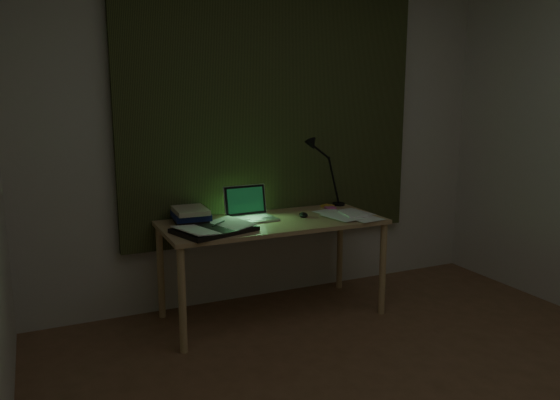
% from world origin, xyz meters
% --- Properties ---
extents(wall_back, '(3.50, 0.00, 2.50)m').
position_xyz_m(wall_back, '(0.00, 2.00, 1.25)').
color(wall_back, silver).
rests_on(wall_back, ground).
extents(curtain, '(2.20, 0.06, 2.00)m').
position_xyz_m(curtain, '(0.00, 1.96, 1.45)').
color(curtain, '#2D3219').
rests_on(curtain, wall_back).
extents(desk, '(1.45, 0.63, 0.66)m').
position_xyz_m(desk, '(-0.17, 1.60, 0.33)').
color(desk, tan).
rests_on(desk, floor).
extents(laptop, '(0.32, 0.35, 0.22)m').
position_xyz_m(laptop, '(-0.28, 1.66, 0.77)').
color(laptop, silver).
rests_on(laptop, desk).
extents(open_textbook, '(0.53, 0.44, 0.04)m').
position_xyz_m(open_textbook, '(-0.61, 1.48, 0.68)').
color(open_textbook, white).
rests_on(open_textbook, desk).
extents(book_stack, '(0.26, 0.30, 0.11)m').
position_xyz_m(book_stack, '(-0.67, 1.76, 0.71)').
color(book_stack, white).
rests_on(book_stack, desk).
extents(loose_papers, '(0.36, 0.38, 0.02)m').
position_xyz_m(loose_papers, '(0.34, 1.51, 0.67)').
color(loose_papers, white).
rests_on(loose_papers, desk).
extents(mouse, '(0.07, 0.09, 0.03)m').
position_xyz_m(mouse, '(0.06, 1.60, 0.68)').
color(mouse, black).
rests_on(mouse, desk).
extents(sticky_yellow, '(0.09, 0.09, 0.02)m').
position_xyz_m(sticky_yellow, '(0.38, 1.83, 0.67)').
color(sticky_yellow, gold).
rests_on(sticky_yellow, desk).
extents(sticky_pink, '(0.08, 0.08, 0.01)m').
position_xyz_m(sticky_pink, '(0.36, 1.76, 0.67)').
color(sticky_pink, '#E258A7').
rests_on(sticky_pink, desk).
extents(desk_lamp, '(0.37, 0.31, 0.49)m').
position_xyz_m(desk_lamp, '(0.48, 1.86, 0.91)').
color(desk_lamp, black).
rests_on(desk_lamp, desk).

